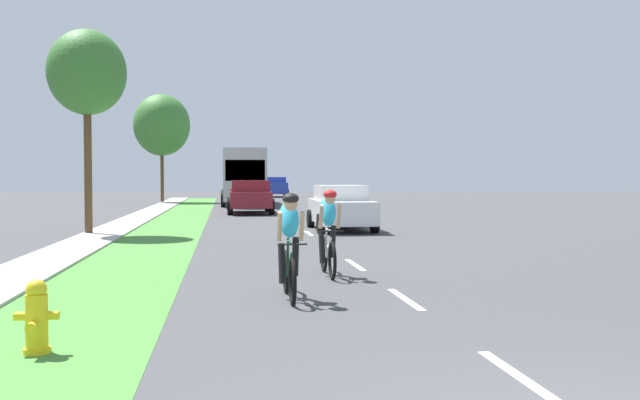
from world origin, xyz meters
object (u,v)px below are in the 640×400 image
Objects in this scene: fire_hydrant_yellow at (37,318)px; sedan_white at (341,207)px; pickup_maroon at (250,197)px; bus_silver at (243,174)px; street_tree_near at (87,74)px; street_tree_far at (162,125)px; cyclist_lead at (289,245)px; cyclist_trailing at (328,232)px; suv_blue at (275,186)px.

fire_hydrant_yellow is 0.18× the size of sedan_white.
pickup_maroon is 0.44× the size of bus_silver.
street_tree_near is 27.37m from street_tree_far.
cyclist_trailing is at bearing 68.04° from cyclist_lead.
pickup_maroon is at bearing 83.39° from fire_hydrant_yellow.
street_tree_far is at bearing 139.80° from bus_silver.
cyclist_lead is 0.27× the size of street_tree_near.
street_tree_far is at bearing 99.57° from cyclist_trailing.
sedan_white is 0.56× the size of street_tree_far.
sedan_white is (2.04, 10.72, -0.04)m from cyclist_trailing.
street_tree_far reaches higher than sedan_white.
fire_hydrant_yellow is 0.07× the size of bus_silver.
cyclist_trailing is (0.92, 2.29, 0.00)m from cyclist_lead.
street_tree_far is (-6.30, 37.34, 4.65)m from cyclist_trailing.
pickup_maroon reaches higher than cyclist_trailing.
street_tree_far is at bearing 109.94° from pickup_maroon.
sedan_white is at bearing -82.76° from bus_silver.
bus_silver is (0.18, 34.94, 1.17)m from cyclist_lead.
suv_blue is at bearing 78.79° from bus_silver.
fire_hydrant_yellow is 42.77m from street_tree_far.
street_tree_near is 0.84× the size of street_tree_far.
street_tree_far reaches higher than bus_silver.
pickup_maroon is (0.27, 24.09, 0.02)m from cyclist_lead.
pickup_maroon reaches higher than cyclist_lead.
bus_silver is at bearing 90.45° from pickup_maroon.
street_tree_near is (-8.73, -39.58, 4.08)m from suv_blue.
cyclist_lead is 24.09m from pickup_maroon.
street_tree_far is at bearing 97.72° from cyclist_lead.
street_tree_far is at bearing 90.37° from street_tree_near.
pickup_maroon is 10.91m from bus_silver.
pickup_maroon is at bearing -89.55° from bus_silver.
sedan_white is at bearing 5.24° from street_tree_near.
street_tree_far reaches higher than cyclist_lead.
cyclist_lead is 34.96m from bus_silver.
cyclist_trailing is 21.81m from pickup_maroon.
pickup_maroon is at bearing 103.71° from sedan_white.
suv_blue reaches higher than sedan_white.
pickup_maroon is 1.09× the size of suv_blue.
cyclist_lead is 0.37× the size of suv_blue.
street_tree_far is at bearing -126.10° from suv_blue.
cyclist_lead is 13.97m from street_tree_near.
street_tree_far reaches higher than suv_blue.
fire_hydrant_yellow is at bearing -94.59° from bus_silver.
suv_blue is at bearing 86.99° from cyclist_trailing.
pickup_maroon is at bearing -96.71° from suv_blue.
cyclist_lead is at bearing 44.13° from fire_hydrant_yellow.
sedan_white reaches higher than fire_hydrant_yellow.
sedan_white is (2.97, 13.01, -0.04)m from cyclist_lead.
street_tree_near reaches higher than fire_hydrant_yellow.
street_tree_near is at bearing -103.34° from bus_silver.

